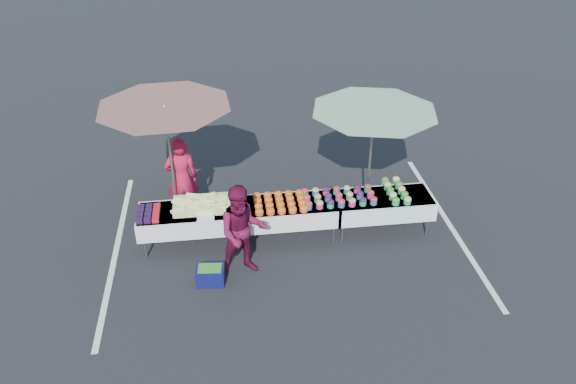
{
  "coord_description": "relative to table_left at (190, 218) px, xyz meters",
  "views": [
    {
      "loc": [
        -1.1,
        -8.52,
        6.43
      ],
      "look_at": [
        0.0,
        0.0,
        1.0
      ],
      "focal_mm": 35.0,
      "sensor_mm": 36.0,
      "label": 1
    }
  ],
  "objects": [
    {
      "name": "potato_cups",
      "position": [
        2.75,
        0.0,
        0.25
      ],
      "size": [
        1.34,
        0.58,
        0.16
      ],
      "color": "#2250A3",
      "rests_on": "table_right"
    },
    {
      "name": "carrot_bowls",
      "position": [
        1.65,
        -0.01,
        0.22
      ],
      "size": [
        0.95,
        0.69,
        0.11
      ],
      "color": "#F84C1B",
      "rests_on": "table_center"
    },
    {
      "name": "stripe_left",
      "position": [
        -1.4,
        0.0,
        -0.58
      ],
      "size": [
        0.1,
        5.0,
        0.0
      ],
      "primitive_type": "cube",
      "color": "silver",
      "rests_on": "ground"
    },
    {
      "name": "table_right",
      "position": [
        3.6,
        0.0,
        0.0
      ],
      "size": [
        1.86,
        0.81,
        0.75
      ],
      "color": "white",
      "rests_on": "ground"
    },
    {
      "name": "bean_baskets",
      "position": [
        3.86,
        0.08,
        0.24
      ],
      "size": [
        0.36,
        0.86,
        0.15
      ],
      "color": "#22894F",
      "rests_on": "table_right"
    },
    {
      "name": "umbrella_left",
      "position": [
        -0.29,
        0.8,
        1.67
      ],
      "size": [
        3.09,
        3.09,
        2.49
      ],
      "rotation": [
        0.0,
        0.0,
        -0.33
      ],
      "color": "black",
      "rests_on": "ground"
    },
    {
      "name": "stripe_right",
      "position": [
        5.0,
        0.0,
        -0.58
      ],
      "size": [
        0.1,
        5.0,
        0.0
      ],
      "primitive_type": "cube",
      "color": "silver",
      "rests_on": "ground"
    },
    {
      "name": "ground",
      "position": [
        1.8,
        0.0,
        -0.58
      ],
      "size": [
        80.0,
        80.0,
        0.0
      ],
      "primitive_type": "plane",
      "color": "black"
    },
    {
      "name": "table_center",
      "position": [
        1.8,
        0.0,
        0.0
      ],
      "size": [
        1.86,
        0.81,
        0.75
      ],
      "color": "white",
      "rests_on": "ground"
    },
    {
      "name": "corn_pile",
      "position": [
        0.25,
        0.04,
        0.26
      ],
      "size": [
        1.16,
        0.57,
        0.26
      ],
      "color": "#D8DC70",
      "rests_on": "table_left"
    },
    {
      "name": "berry_punnets",
      "position": [
        -0.71,
        -0.06,
        0.21
      ],
      "size": [
        0.4,
        0.54,
        0.08
      ],
      "color": "black",
      "rests_on": "table_left"
    },
    {
      "name": "vendor",
      "position": [
        -0.15,
        0.98,
        0.28
      ],
      "size": [
        0.67,
        0.48,
        1.73
      ],
      "primitive_type": "imported",
      "rotation": [
        0.0,
        0.0,
        3.25
      ],
      "color": "#B71537",
      "rests_on": "ground"
    },
    {
      "name": "plastic_bags",
      "position": [
        0.3,
        -0.3,
        0.19
      ],
      "size": [
        0.3,
        0.25,
        0.05
      ],
      "primitive_type": "cube",
      "color": "white",
      "rests_on": "table_left"
    },
    {
      "name": "table_left",
      "position": [
        0.0,
        0.0,
        0.0
      ],
      "size": [
        1.86,
        0.81,
        0.75
      ],
      "color": "white",
      "rests_on": "ground"
    },
    {
      "name": "umbrella_right",
      "position": [
        3.4,
        0.4,
        1.56
      ],
      "size": [
        2.65,
        2.65,
        2.36
      ],
      "rotation": [
        0.0,
        0.0,
        0.16
      ],
      "color": "black",
      "rests_on": "ground"
    },
    {
      "name": "storage_bin",
      "position": [
        0.33,
        -1.12,
        -0.42
      ],
      "size": [
        0.51,
        0.39,
        0.31
      ],
      "rotation": [
        0.0,
        0.0,
        -0.1
      ],
      "color": "#0E1246",
      "rests_on": "ground"
    },
    {
      "name": "customer",
      "position": [
        0.91,
        -0.9,
        0.27
      ],
      "size": [
        0.89,
        0.72,
        1.71
      ],
      "primitive_type": "imported",
      "rotation": [
        0.0,
        0.0,
        0.09
      ],
      "color": "#5C0D2C",
      "rests_on": "ground"
    }
  ]
}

